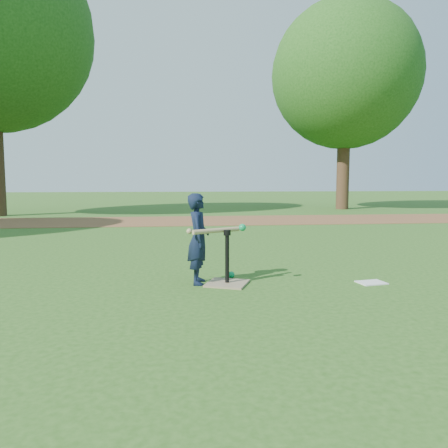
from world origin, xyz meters
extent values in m
plane|color=#285116|center=(0.00, 0.00, 0.00)|extent=(80.00, 80.00, 0.00)
cube|color=brown|center=(0.00, 7.50, 0.01)|extent=(24.00, 3.00, 0.01)
imported|color=black|center=(-0.05, -0.17, 0.51)|extent=(0.28, 0.39, 1.02)
sphere|color=#0C8E4C|center=(0.36, 0.06, 0.04)|extent=(0.08, 0.08, 0.08)
cube|color=silver|center=(1.90, -0.38, 0.01)|extent=(0.33, 0.28, 0.01)
cube|color=#8D7959|center=(0.27, -0.25, 0.01)|extent=(0.56, 0.56, 0.02)
cylinder|color=black|center=(0.27, -0.25, 0.30)|extent=(0.05, 0.05, 0.55)
cylinder|color=black|center=(0.27, -0.25, 0.58)|extent=(0.08, 0.08, 0.06)
cylinder|color=tan|center=(0.15, -0.27, 0.61)|extent=(0.55, 0.33, 0.05)
sphere|color=tan|center=(-0.15, -0.31, 0.61)|extent=(0.06, 0.06, 0.06)
sphere|color=#0C8E4C|center=(0.43, -0.31, 0.65)|extent=(0.08, 0.08, 0.08)
cylinder|color=#382316|center=(6.50, 12.00, 1.71)|extent=(0.50, 0.50, 3.42)
sphere|color=#285B19|center=(6.50, 12.00, 5.30)|extent=(5.80, 5.80, 5.80)
camera|label=1|loc=(-0.33, -5.01, 1.16)|focal=35.00mm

